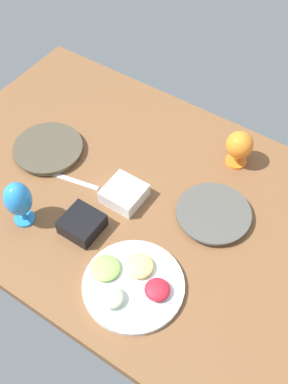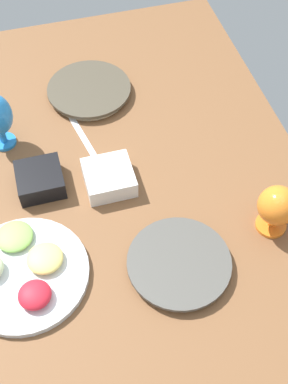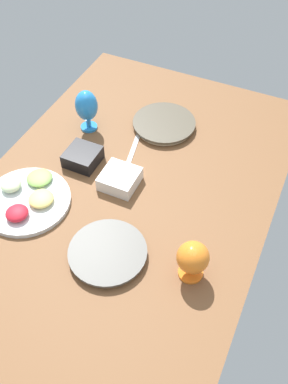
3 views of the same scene
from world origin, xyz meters
The scene contains 9 objects.
ground_plane centered at (0.00, 0.00, -2.00)cm, with size 160.00×104.00×4.00cm, color brown.
dinner_plate_left centered at (-39.84, -1.26, 1.40)cm, with size 26.27×26.27×2.69cm.
dinner_plate_right centered at (26.47, 7.19, 1.39)cm, with size 25.52×25.52×2.68cm.
fruit_platter centered at (18.42, -29.54, 1.64)cm, with size 31.42×31.42×5.29cm.
hurricane_glass_blue centered at (-25.99, -29.53, 10.98)cm, with size 9.16×9.16×18.18cm.
hurricane_glass_orange centered at (21.49, 33.75, 8.64)cm, with size 10.00×10.00×14.28cm.
square_bowl_white centered at (-3.08, -3.37, 3.01)cm, with size 13.02×13.02×5.41cm.
square_bowl_black centered at (-7.29, -21.48, 3.16)cm, with size 12.28×12.28×5.67cm.
fork_by_left_plate centered at (-22.12, -7.02, 0.30)cm, with size 18.00×1.80×0.60cm, color silver.
Camera 1 is at (58.22, -82.24, 132.78)cm, focal length 44.28 mm.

